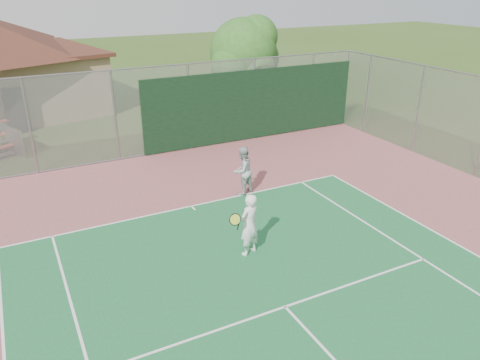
% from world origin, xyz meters
% --- Properties ---
extents(back_fence, '(20.08, 0.11, 3.53)m').
position_xyz_m(back_fence, '(2.11, 16.98, 1.67)').
color(back_fence, gray).
rests_on(back_fence, ground).
extents(side_fence_right, '(0.08, 9.00, 3.50)m').
position_xyz_m(side_fence_right, '(10.00, 12.50, 1.75)').
color(side_fence_right, gray).
rests_on(side_fence_right, ground).
extents(tree, '(3.66, 3.47, 5.11)m').
position_xyz_m(tree, '(5.61, 19.03, 3.36)').
color(tree, '#3E2416').
rests_on(tree, ground).
extents(player_white_front, '(1.06, 0.72, 1.67)m').
position_xyz_m(player_white_front, '(0.31, 8.66, 0.84)').
color(player_white_front, white).
rests_on(player_white_front, ground).
extents(player_grey_back, '(0.96, 0.86, 1.62)m').
position_xyz_m(player_grey_back, '(1.86, 12.02, 0.81)').
color(player_grey_back, '#A6A9AC').
rests_on(player_grey_back, ground).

